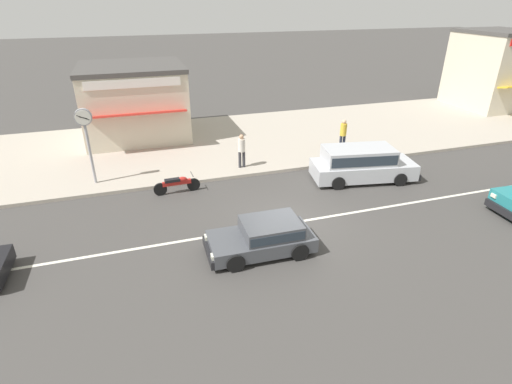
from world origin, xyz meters
TOP-DOWN VIEW (x-y plane):
  - ground_plane at (0.00, 0.00)m, footprint 160.00×160.00m
  - lane_centre_stripe at (0.00, 0.00)m, footprint 50.40×0.14m
  - kerb_strip at (0.00, 9.53)m, footprint 68.00×10.00m
  - hatchback_dark_grey_0 at (-1.43, -1.41)m, footprint 3.56×1.82m
  - minivan_silver_4 at (4.59, 2.69)m, footprint 4.96×2.53m
  - motorcycle_0 at (-3.60, 3.85)m, footprint 1.99×0.56m
  - street_clock at (-7.00, 5.67)m, footprint 0.71×0.22m
  - pedestrian_near_clock at (-0.28, 5.42)m, footprint 0.34×0.34m
  - pedestrian_mid_kerb at (5.48, 6.04)m, footprint 0.34×0.34m
  - shopfront_corner_warung at (-4.80, 12.00)m, footprint 5.70×5.97m
  - shopfront_mid_block at (20.40, 11.35)m, footprint 4.59×5.85m

SIDE VIEW (x-z plane):
  - ground_plane at x=0.00m, z-range 0.00..0.00m
  - lane_centre_stripe at x=0.00m, z-range 0.00..0.01m
  - kerb_strip at x=0.00m, z-range 0.00..0.15m
  - motorcycle_0 at x=-3.60m, z-range 0.03..0.82m
  - hatchback_dark_grey_0 at x=-1.43m, z-range 0.03..1.14m
  - minivan_silver_4 at x=4.59m, z-range 0.06..1.63m
  - pedestrian_near_clock at x=-0.28m, z-range 0.29..1.94m
  - pedestrian_mid_kerb at x=5.48m, z-range 0.29..2.00m
  - shopfront_corner_warung at x=-4.80m, z-range 0.16..4.23m
  - street_clock at x=-7.00m, z-range 1.02..4.38m
  - shopfront_mid_block at x=20.40m, z-range 0.16..5.50m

